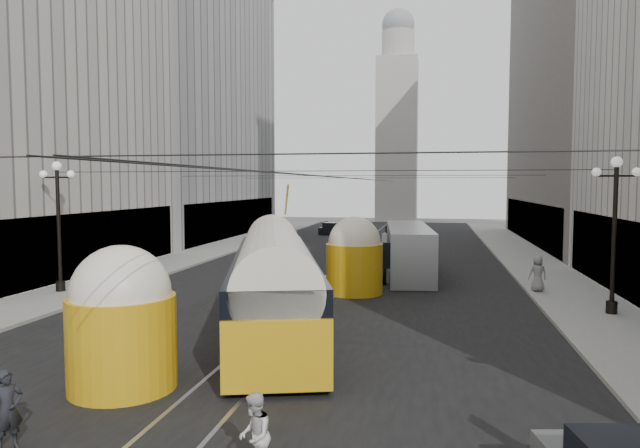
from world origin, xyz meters
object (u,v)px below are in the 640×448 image
at_px(streetcar, 274,277).
at_px(pedestrian_crossing_b, 255,436).
at_px(pedestrian_crossing_a, 8,410).
at_px(pedestrian_sidewalk_right, 538,273).
at_px(city_bus, 408,248).

xyz_separation_m(streetcar, pedestrian_crossing_b, (2.72, -10.88, -1.10)).
relative_size(streetcar, pedestrian_crossing_a, 10.32).
xyz_separation_m(pedestrian_crossing_b, pedestrian_sidewalk_right, (8.28, 19.58, 0.24)).
bearing_deg(streetcar, city_bus, 72.01).
height_order(streetcar, pedestrian_crossing_b, streetcar).
xyz_separation_m(streetcar, pedestrian_crossing_a, (-2.55, -10.78, -1.07)).
bearing_deg(pedestrian_crossing_b, streetcar, -178.08).
bearing_deg(pedestrian_crossing_a, pedestrian_sidewalk_right, -5.40).
height_order(pedestrian_crossing_b, pedestrian_sidewalk_right, pedestrian_sidewalk_right).
xyz_separation_m(city_bus, pedestrian_crossing_a, (-7.03, -24.57, -0.76)).
bearing_deg(pedestrian_crossing_a, city_bus, 13.46).
bearing_deg(city_bus, pedestrian_crossing_a, -105.97).
relative_size(pedestrian_crossing_a, pedestrian_crossing_b, 1.04).
bearing_deg(city_bus, streetcar, -107.99).
bearing_deg(streetcar, pedestrian_sidewalk_right, 38.33).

